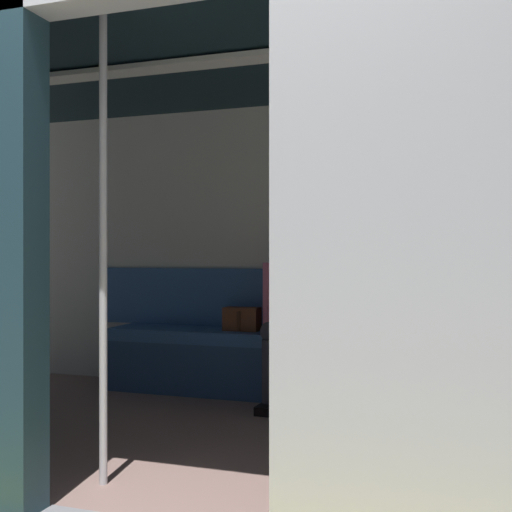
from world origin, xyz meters
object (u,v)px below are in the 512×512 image
(person_seated, at_px, (297,304))
(bench_seat, at_px, (298,349))
(train_car, at_px, (241,167))
(handbag, at_px, (242,319))
(grab_pole_door, at_px, (103,245))
(book, at_px, (363,334))

(person_seated, bearing_deg, bench_seat, -83.53)
(person_seated, bearing_deg, train_car, 85.79)
(person_seated, relative_size, handbag, 4.62)
(train_car, height_order, grab_pole_door, train_car)
(train_car, xyz_separation_m, bench_seat, (-0.06, -1.02, -1.15))
(bench_seat, relative_size, grab_pole_door, 1.36)
(person_seated, height_order, book, person_seated)
(bench_seat, xyz_separation_m, handbag, (0.44, -0.05, 0.20))
(train_car, distance_m, bench_seat, 1.54)
(bench_seat, relative_size, handbag, 11.27)
(bench_seat, bearing_deg, handbag, -6.58)
(bench_seat, height_order, person_seated, person_seated)
(person_seated, distance_m, handbag, 0.48)
(train_car, distance_m, handbag, 1.48)
(train_car, bearing_deg, bench_seat, -93.66)
(book, bearing_deg, train_car, 76.47)
(bench_seat, distance_m, person_seated, 0.33)
(handbag, bearing_deg, grab_pole_door, 90.34)
(train_car, distance_m, grab_pole_door, 0.99)
(person_seated, bearing_deg, grab_pole_door, 76.28)
(person_seated, relative_size, book, 5.45)
(train_car, xyz_separation_m, person_seated, (-0.07, -0.96, -0.82))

